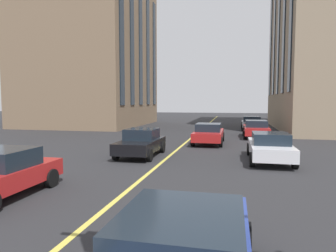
% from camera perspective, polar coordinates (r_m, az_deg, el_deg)
% --- Properties ---
extents(lane_centre_line, '(80.00, 0.16, 0.01)m').
position_cam_1_polar(lane_centre_line, '(18.74, 2.28, -4.00)').
color(lane_centre_line, '#D8C64C').
rests_on(lane_centre_line, ground_plane).
extents(car_white_mid, '(4.40, 1.95, 1.37)m').
position_cam_1_polar(car_white_mid, '(15.00, 18.61, -3.70)').
color(car_white_mid, silver).
rests_on(car_white_mid, ground_plane).
extents(car_red_oncoming, '(4.40, 1.95, 1.37)m').
position_cam_1_polar(car_red_oncoming, '(24.61, 16.21, -0.49)').
color(car_red_oncoming, '#B21E1E').
rests_on(car_red_oncoming, ground_plane).
extents(car_red_parked_a, '(3.90, 1.89, 1.40)m').
position_cam_1_polar(car_red_parked_a, '(10.26, -29.00, -7.81)').
color(car_red_parked_a, '#B21E1E').
rests_on(car_red_parked_a, ground_plane).
extents(car_black_parked_b, '(3.90, 1.89, 1.40)m').
position_cam_1_polar(car_black_parked_b, '(15.73, -5.11, -3.11)').
color(car_black_parked_b, black).
rests_on(car_black_parked_b, ground_plane).
extents(car_red_trailing, '(4.40, 1.95, 1.37)m').
position_cam_1_polar(car_red_trailing, '(20.38, 7.65, -1.37)').
color(car_red_trailing, '#B21E1E').
rests_on(car_red_trailing, ground_plane).
extents(car_silver_near, '(4.40, 1.95, 1.37)m').
position_cam_1_polar(car_silver_near, '(31.28, 15.41, 0.57)').
color(car_silver_near, '#B7BABF').
rests_on(car_silver_near, ground_plane).
extents(building_left_near, '(15.04, 12.50, 17.64)m').
position_cam_1_polar(building_left_near, '(38.45, -14.30, 13.45)').
color(building_left_near, '#846B51').
rests_on(building_left_near, ground_plane).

